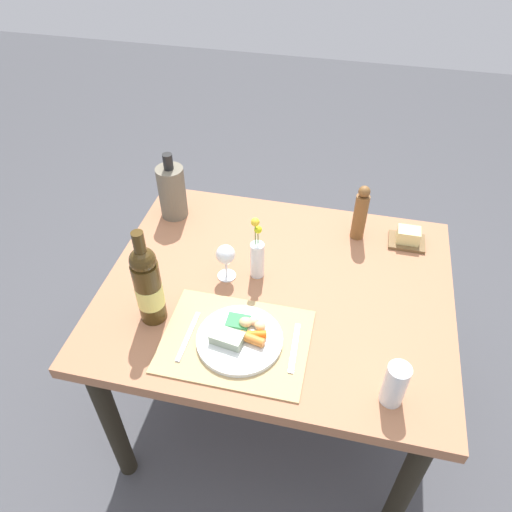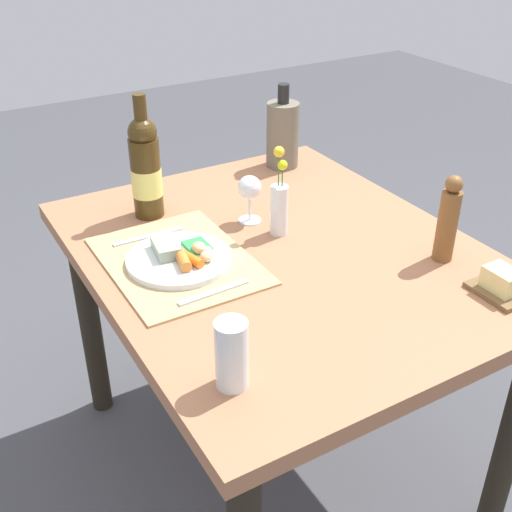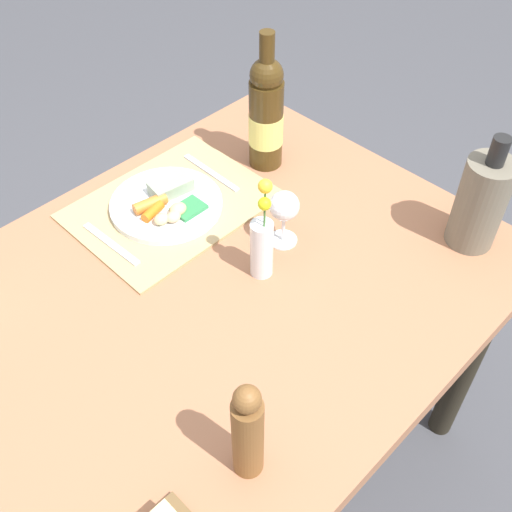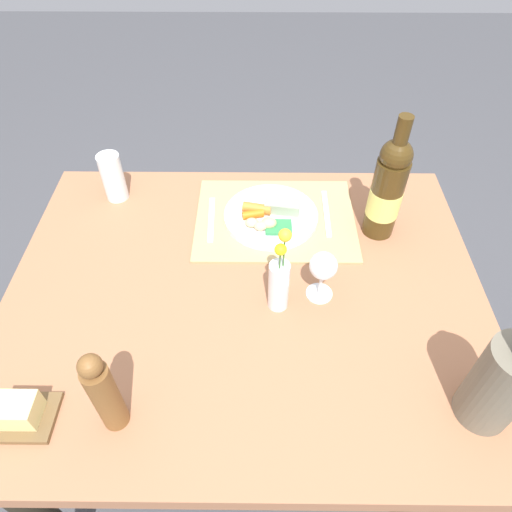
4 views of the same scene
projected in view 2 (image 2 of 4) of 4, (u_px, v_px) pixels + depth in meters
ground_plane at (276, 457)px, 2.02m from camera, size 8.00×8.00×0.00m
dining_table at (280, 283)px, 1.69m from camera, size 1.15×0.93×0.75m
placemat at (177, 261)px, 1.58m from camera, size 0.44×0.33×0.01m
dinner_plate at (180, 257)px, 1.57m from camera, size 0.26×0.26×0.05m
fork at (148, 236)px, 1.68m from camera, size 0.02×0.19×0.00m
knife at (214, 292)px, 1.45m from camera, size 0.02×0.18×0.00m
pepper_mill at (448, 220)px, 1.54m from camera, size 0.05×0.05×0.22m
water_tumbler at (232, 358)px, 1.17m from camera, size 0.06×0.06×0.14m
cooler_bottle at (283, 134)px, 2.06m from camera, size 0.10×0.10×0.27m
flower_vase at (279, 204)px, 1.67m from camera, size 0.05×0.05×0.24m
butter_dish at (501, 284)px, 1.45m from camera, size 0.13×0.10×0.06m
wine_bottle at (146, 168)px, 1.73m from camera, size 0.08×0.08×0.34m
wine_glass at (250, 189)px, 1.72m from camera, size 0.06×0.06×0.13m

